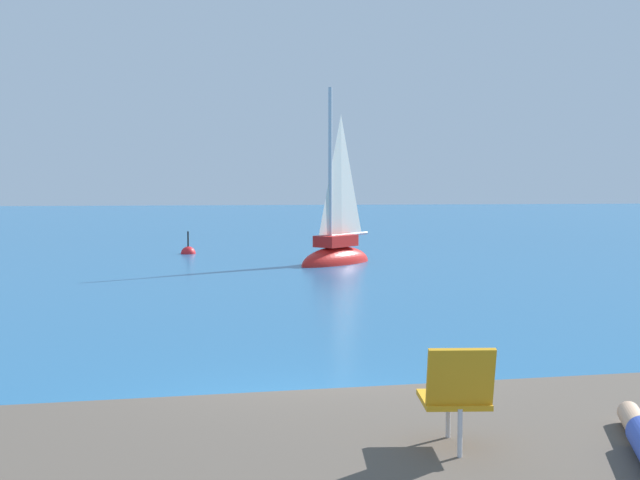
{
  "coord_description": "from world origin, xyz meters",
  "views": [
    {
      "loc": [
        -1.03,
        -10.02,
        2.9
      ],
      "look_at": [
        2.0,
        14.38,
        1.1
      ],
      "focal_mm": 48.42,
      "sensor_mm": 36.0,
      "label": 1
    }
  ],
  "objects": [
    {
      "name": "beach_chair",
      "position": [
        0.72,
        -4.02,
        1.34
      ],
      "size": [
        0.53,
        0.64,
        0.8
      ],
      "rotation": [
        0.0,
        0.0,
        1.48
      ],
      "color": "orange",
      "rests_on": "shore_ledge"
    },
    {
      "name": "boulder_seaward",
      "position": [
        -1.02,
        -1.66,
        0.0
      ],
      "size": [
        1.5,
        1.47,
        0.78
      ],
      "primitive_type": "cube",
      "rotation": [
        0.14,
        0.04,
        0.73
      ],
      "color": "#565147",
      "rests_on": "ground"
    },
    {
      "name": "ground_plane",
      "position": [
        0.0,
        0.0,
        0.0
      ],
      "size": [
        160.0,
        160.0,
        0.0
      ],
      "primitive_type": "plane",
      "color": "#236093"
    },
    {
      "name": "marker_buoy",
      "position": [
        -1.99,
        22.88,
        0.01
      ],
      "size": [
        0.56,
        0.56,
        1.13
      ],
      "color": "red",
      "rests_on": "ground"
    },
    {
      "name": "sailboat_near",
      "position": [
        3.05,
        18.5,
        0.35
      ],
      "size": [
        3.21,
        3.19,
        6.42
      ],
      "rotation": [
        0.0,
        0.0,
        3.92
      ],
      "color": "red",
      "rests_on": "ground"
    }
  ]
}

